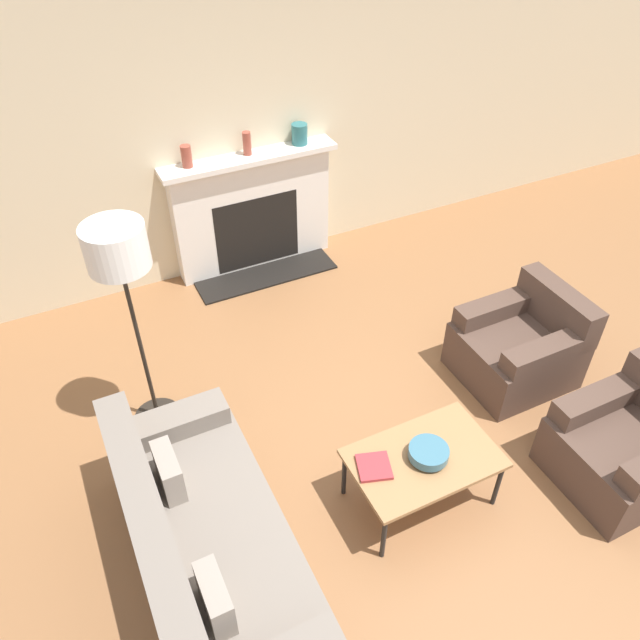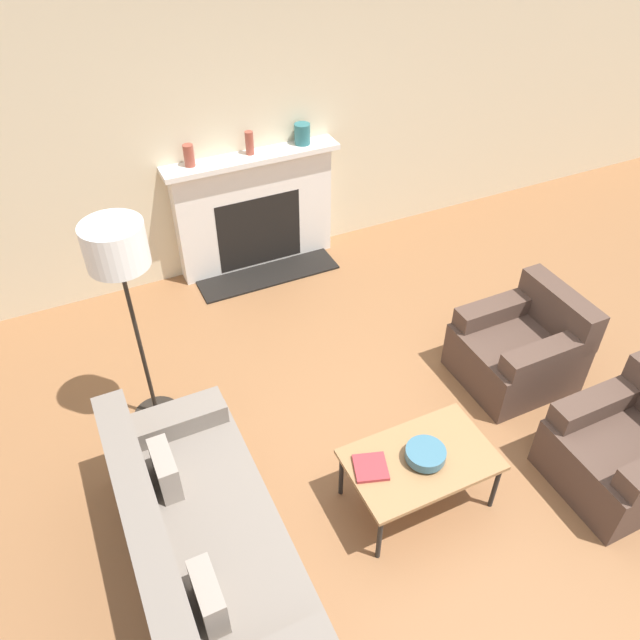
% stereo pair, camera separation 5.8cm
% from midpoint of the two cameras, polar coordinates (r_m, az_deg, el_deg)
% --- Properties ---
extents(ground_plane, '(18.00, 18.00, 0.00)m').
position_cam_midpoint_polar(ground_plane, '(4.68, 10.27, -13.33)').
color(ground_plane, brown).
extents(wall_back, '(18.00, 0.06, 2.90)m').
position_cam_midpoint_polar(wall_back, '(6.05, -5.75, 17.85)').
color(wall_back, beige).
rests_on(wall_back, ground_plane).
extents(fireplace, '(1.69, 0.59, 1.19)m').
position_cam_midpoint_polar(fireplace, '(6.25, -6.41, 9.67)').
color(fireplace, silver).
rests_on(fireplace, ground_plane).
extents(couch, '(0.84, 1.95, 0.81)m').
position_cam_midpoint_polar(couch, '(3.99, -10.76, -19.87)').
color(couch, slate).
rests_on(couch, ground_plane).
extents(armchair_near, '(0.86, 0.78, 0.77)m').
position_cam_midpoint_polar(armchair_near, '(4.84, 26.11, -10.30)').
color(armchair_near, '#4C382D').
rests_on(armchair_near, ground_plane).
extents(armchair_far, '(0.86, 0.78, 0.77)m').
position_cam_midpoint_polar(armchair_far, '(5.31, 17.55, -2.31)').
color(armchair_far, '#4C382D').
rests_on(armchair_far, ground_plane).
extents(coffee_table, '(0.96, 0.60, 0.45)m').
position_cam_midpoint_polar(coffee_table, '(4.19, 9.06, -12.55)').
color(coffee_table, olive).
rests_on(coffee_table, ground_plane).
extents(bowl, '(0.26, 0.26, 0.09)m').
position_cam_midpoint_polar(bowl, '(4.12, 9.49, -11.88)').
color(bowl, '#38667A').
rests_on(bowl, coffee_table).
extents(book, '(0.26, 0.27, 0.02)m').
position_cam_midpoint_polar(book, '(4.06, 4.54, -13.23)').
color(book, '#9E2D33').
rests_on(book, coffee_table).
extents(floor_lamp, '(0.40, 0.40, 1.73)m').
position_cam_midpoint_polar(floor_lamp, '(4.16, -18.19, 4.85)').
color(floor_lamp, black).
rests_on(floor_lamp, ground_plane).
extents(mantel_vase_left, '(0.09, 0.09, 0.20)m').
position_cam_midpoint_polar(mantel_vase_left, '(5.79, -12.40, 14.40)').
color(mantel_vase_left, brown).
rests_on(mantel_vase_left, fireplace).
extents(mantel_vase_center_left, '(0.08, 0.08, 0.21)m').
position_cam_midpoint_polar(mantel_vase_center_left, '(5.93, -6.98, 15.73)').
color(mantel_vase_center_left, brown).
rests_on(mantel_vase_center_left, fireplace).
extents(mantel_vase_center_right, '(0.15, 0.15, 0.19)m').
position_cam_midpoint_polar(mantel_vase_center_right, '(6.11, -2.17, 16.63)').
color(mantel_vase_center_right, '#28666B').
rests_on(mantel_vase_center_right, fireplace).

